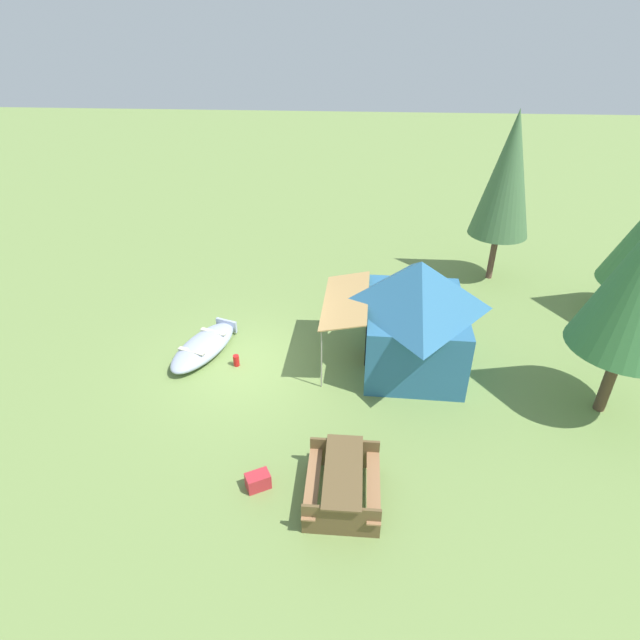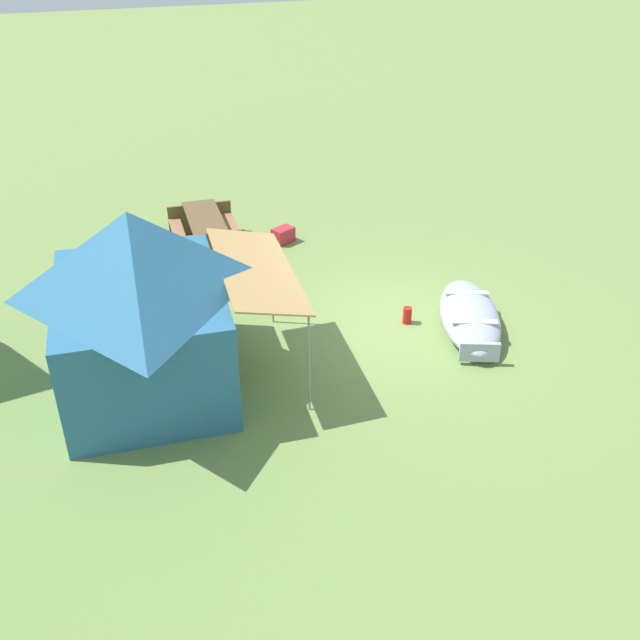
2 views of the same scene
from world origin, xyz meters
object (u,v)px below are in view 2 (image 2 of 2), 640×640
(beached_rowboat, at_px, (470,316))
(fuel_can, at_px, (407,315))
(canvas_cabin_tent, at_px, (140,300))
(cooler_box, at_px, (283,235))
(picnic_table, at_px, (205,229))

(beached_rowboat, height_order, fuel_can, beached_rowboat)
(fuel_can, bearing_deg, canvas_cabin_tent, 96.44)
(cooler_box, distance_m, fuel_can, 4.25)
(canvas_cabin_tent, distance_m, fuel_can, 4.94)
(fuel_can, bearing_deg, beached_rowboat, -115.35)
(beached_rowboat, distance_m, picnic_table, 6.18)
(beached_rowboat, distance_m, fuel_can, 1.13)
(cooler_box, xyz_separation_m, fuel_can, (-4.04, -1.31, -0.01))
(beached_rowboat, bearing_deg, picnic_table, 40.82)
(canvas_cabin_tent, bearing_deg, cooler_box, -36.61)
(beached_rowboat, bearing_deg, cooler_box, 27.25)
(canvas_cabin_tent, bearing_deg, picnic_table, -19.73)
(canvas_cabin_tent, relative_size, fuel_can, 12.27)
(beached_rowboat, height_order, canvas_cabin_tent, canvas_cabin_tent)
(cooler_box, height_order, fuel_can, cooler_box)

